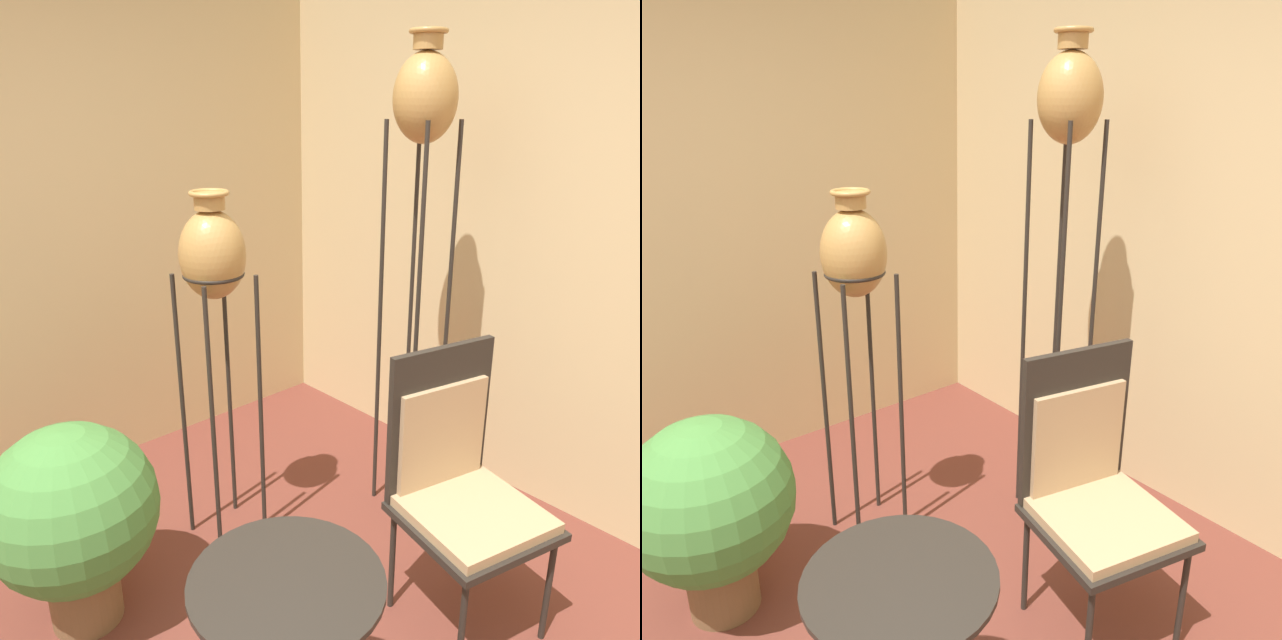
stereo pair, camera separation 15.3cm
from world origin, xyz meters
TOP-DOWN VIEW (x-y plane):
  - wall_right at (2.08, 0.00)m, footprint 0.06×8.10m
  - vase_stand_tall at (1.55, 0.65)m, footprint 0.27×0.27m
  - vase_stand_medium at (0.71, 1.04)m, footprint 0.27×0.27m
  - chair at (1.12, 0.05)m, footprint 0.59×0.58m
  - side_table at (0.20, -0.06)m, footprint 0.53×0.53m
  - potted_plant at (0.00, 0.97)m, footprint 0.64×0.64m

SIDE VIEW (x-z plane):
  - potted_plant at x=0.00m, z-range 0.07..0.91m
  - side_table at x=0.20m, z-range 0.17..0.94m
  - chair at x=1.12m, z-range 0.06..1.15m
  - vase_stand_medium at x=0.71m, z-range 0.51..2.13m
  - wall_right at x=2.08m, z-range 0.00..2.70m
  - vase_stand_tall at x=1.55m, z-range 0.76..2.98m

